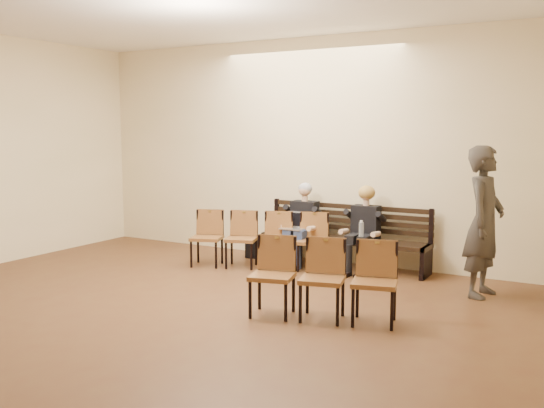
{
  "coord_description": "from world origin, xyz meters",
  "views": [
    {
      "loc": [
        4.22,
        -3.67,
        2.08
      ],
      "look_at": [
        -0.15,
        4.05,
        0.97
      ],
      "focal_mm": 40.0,
      "sensor_mm": 36.0,
      "label": 1
    }
  ],
  "objects_px": {
    "seated_man": "(302,226)",
    "laptop": "(293,229)",
    "seated_woman": "(363,233)",
    "chair_row_back": "(322,280)",
    "bench": "(343,253)",
    "chair_row_front": "(259,240)",
    "bag": "(259,249)",
    "water_bottle": "(361,237)",
    "passerby": "(485,210)"
  },
  "relations": [
    {
      "from": "seated_man",
      "to": "water_bottle",
      "type": "bearing_deg",
      "value": -15.39
    },
    {
      "from": "bench",
      "to": "seated_man",
      "type": "bearing_deg",
      "value": -169.35
    },
    {
      "from": "passerby",
      "to": "chair_row_front",
      "type": "bearing_deg",
      "value": 97.89
    },
    {
      "from": "bag",
      "to": "chair_row_back",
      "type": "relative_size",
      "value": 0.25
    },
    {
      "from": "chair_row_front",
      "to": "laptop",
      "type": "bearing_deg",
      "value": 18.92
    },
    {
      "from": "laptop",
      "to": "bag",
      "type": "height_order",
      "value": "laptop"
    },
    {
      "from": "laptop",
      "to": "chair_row_front",
      "type": "bearing_deg",
      "value": -139.42
    },
    {
      "from": "laptop",
      "to": "chair_row_back",
      "type": "xyz_separation_m",
      "value": [
        1.47,
        -2.11,
        -0.14
      ]
    },
    {
      "from": "bench",
      "to": "seated_woman",
      "type": "bearing_deg",
      "value": -18.39
    },
    {
      "from": "passerby",
      "to": "chair_row_back",
      "type": "bearing_deg",
      "value": 151.03
    },
    {
      "from": "passerby",
      "to": "bench",
      "type": "bearing_deg",
      "value": 81.22
    },
    {
      "from": "passerby",
      "to": "chair_row_back",
      "type": "xyz_separation_m",
      "value": [
        -1.34,
        -1.85,
        -0.64
      ]
    },
    {
      "from": "passerby",
      "to": "chair_row_back",
      "type": "distance_m",
      "value": 2.37
    },
    {
      "from": "seated_woman",
      "to": "chair_row_front",
      "type": "distance_m",
      "value": 1.55
    },
    {
      "from": "seated_man",
      "to": "laptop",
      "type": "bearing_deg",
      "value": -102.67
    },
    {
      "from": "laptop",
      "to": "chair_row_back",
      "type": "height_order",
      "value": "chair_row_back"
    },
    {
      "from": "laptop",
      "to": "water_bottle",
      "type": "relative_size",
      "value": 1.51
    },
    {
      "from": "water_bottle",
      "to": "bag",
      "type": "distance_m",
      "value": 1.99
    },
    {
      "from": "bag",
      "to": "chair_row_back",
      "type": "bearing_deg",
      "value": -47.31
    },
    {
      "from": "seated_man",
      "to": "water_bottle",
      "type": "xyz_separation_m",
      "value": [
        1.08,
        -0.3,
        -0.03
      ]
    },
    {
      "from": "seated_man",
      "to": "seated_woman",
      "type": "xyz_separation_m",
      "value": [
        1.0,
        0.0,
        -0.03
      ]
    },
    {
      "from": "bench",
      "to": "passerby",
      "type": "distance_m",
      "value": 2.37
    },
    {
      "from": "seated_woman",
      "to": "chair_row_back",
      "type": "relative_size",
      "value": 0.71
    },
    {
      "from": "bench",
      "to": "water_bottle",
      "type": "height_order",
      "value": "water_bottle"
    },
    {
      "from": "bag",
      "to": "passerby",
      "type": "relative_size",
      "value": 0.18
    },
    {
      "from": "seated_man",
      "to": "chair_row_front",
      "type": "xyz_separation_m",
      "value": [
        -0.45,
        -0.53,
        -0.17
      ]
    },
    {
      "from": "seated_woman",
      "to": "passerby",
      "type": "relative_size",
      "value": 0.53
    },
    {
      "from": "seated_woman",
      "to": "bag",
      "type": "bearing_deg",
      "value": 176.83
    },
    {
      "from": "chair_row_front",
      "to": "chair_row_back",
      "type": "height_order",
      "value": "chair_row_back"
    },
    {
      "from": "seated_man",
      "to": "passerby",
      "type": "height_order",
      "value": "passerby"
    },
    {
      "from": "seated_woman",
      "to": "chair_row_back",
      "type": "xyz_separation_m",
      "value": [
        0.42,
        -2.33,
        -0.12
      ]
    },
    {
      "from": "seated_man",
      "to": "passerby",
      "type": "xyz_separation_m",
      "value": [
        2.76,
        -0.48,
        0.49
      ]
    },
    {
      "from": "laptop",
      "to": "passerby",
      "type": "bearing_deg",
      "value": -2.9
    },
    {
      "from": "bench",
      "to": "seated_woman",
      "type": "xyz_separation_m",
      "value": [
        0.36,
        -0.12,
        0.34
      ]
    },
    {
      "from": "seated_woman",
      "to": "chair_row_front",
      "type": "height_order",
      "value": "seated_woman"
    },
    {
      "from": "passerby",
      "to": "chair_row_back",
      "type": "height_order",
      "value": "passerby"
    },
    {
      "from": "bench",
      "to": "chair_row_front",
      "type": "distance_m",
      "value": 1.29
    },
    {
      "from": "bag",
      "to": "water_bottle",
      "type": "bearing_deg",
      "value": -11.85
    },
    {
      "from": "seated_woman",
      "to": "water_bottle",
      "type": "bearing_deg",
      "value": -74.43
    },
    {
      "from": "water_bottle",
      "to": "chair_row_back",
      "type": "distance_m",
      "value": 2.06
    },
    {
      "from": "bag",
      "to": "chair_row_front",
      "type": "xyz_separation_m",
      "value": [
        0.36,
        -0.63,
        0.28
      ]
    },
    {
      "from": "bench",
      "to": "laptop",
      "type": "xyz_separation_m",
      "value": [
        -0.69,
        -0.33,
        0.36
      ]
    },
    {
      "from": "bench",
      "to": "laptop",
      "type": "height_order",
      "value": "laptop"
    },
    {
      "from": "seated_woman",
      "to": "chair_row_back",
      "type": "bearing_deg",
      "value": -79.71
    },
    {
      "from": "passerby",
      "to": "chair_row_front",
      "type": "height_order",
      "value": "passerby"
    },
    {
      "from": "chair_row_front",
      "to": "bench",
      "type": "bearing_deg",
      "value": 11.65
    },
    {
      "from": "seated_man",
      "to": "laptop",
      "type": "relative_size",
      "value": 3.32
    },
    {
      "from": "passerby",
      "to": "water_bottle",
      "type": "bearing_deg",
      "value": 90.81
    },
    {
      "from": "water_bottle",
      "to": "chair_row_front",
      "type": "xyz_separation_m",
      "value": [
        -1.54,
        -0.23,
        -0.14
      ]
    },
    {
      "from": "laptop",
      "to": "water_bottle",
      "type": "height_order",
      "value": "laptop"
    }
  ]
}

